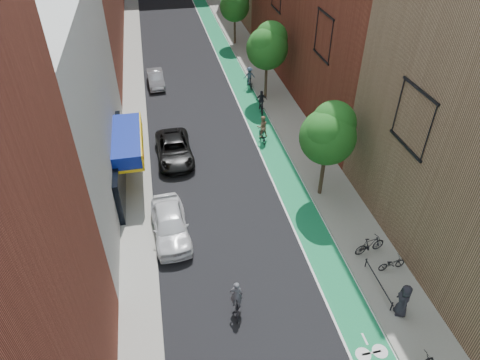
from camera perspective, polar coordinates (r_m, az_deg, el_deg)
ground at (r=20.61m, az=5.16°, el=-21.62°), size 160.00×160.00×0.00m
bike_lane at (r=40.80m, az=0.43°, el=11.87°), size 2.00×68.00×0.01m
sidewalk_left at (r=40.06m, az=-13.93°, el=10.35°), size 2.00×68.00×0.15m
sidewalk_right at (r=41.32m, az=3.90°, el=12.24°), size 3.00×68.00×0.15m
building_left_white at (r=27.57m, az=-25.93°, el=8.62°), size 8.00×20.00×12.00m
tree_near at (r=25.63m, az=11.75°, el=6.21°), size 3.40×3.36×6.42m
tree_mid at (r=37.50m, az=3.72°, el=17.53°), size 3.55×3.53×6.74m
tree_far at (r=50.63m, az=-0.68°, el=22.43°), size 3.30×3.25×6.21m
parked_car_white at (r=24.77m, az=-9.30°, el=-5.84°), size 2.25×5.02×1.68m
parked_car_black at (r=31.08m, az=-8.76°, el=4.05°), size 2.57×5.36×1.47m
parked_car_silver at (r=42.29m, az=-11.17°, el=13.12°), size 1.58×4.13×1.34m
cyclist_lead at (r=21.11m, az=-0.45°, el=-15.97°), size 0.83×1.63×1.99m
cyclist_lane_near at (r=32.68m, az=2.99°, el=6.59°), size 0.86×1.72×2.08m
cyclist_lane_mid at (r=36.64m, az=2.89°, el=9.98°), size 1.02×1.76×1.99m
cyclist_lane_far at (r=41.02m, az=1.27°, el=13.32°), size 1.07×1.88×1.99m
parked_bike_mid at (r=24.54m, az=16.94°, el=-8.28°), size 1.89×0.81×1.10m
parked_bike_far at (r=24.15m, az=19.58°, el=-10.43°), size 1.56×0.63×0.80m
pedestrian at (r=22.02m, az=20.97°, el=-14.75°), size 0.84×1.05×1.88m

